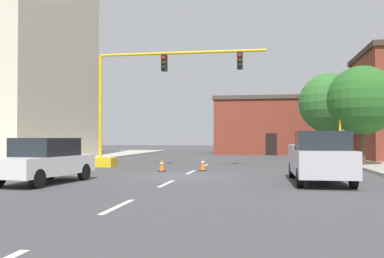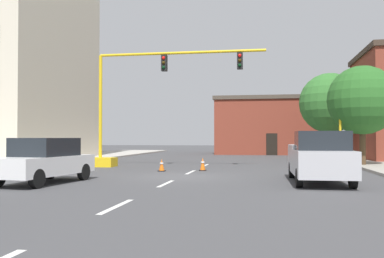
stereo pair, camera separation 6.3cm
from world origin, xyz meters
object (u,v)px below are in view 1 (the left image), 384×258
sedan_white_mid_left (45,160)px  traffic_cone_roadside_b (162,165)px  traffic_cone_roadside_a (203,164)px  tree_right_far (329,103)px  traffic_signal_gantry (124,128)px  pickup_truck_silver (319,158)px  tree_right_mid (362,100)px  traffic_light_pole_right (340,108)px

sedan_white_mid_left → traffic_cone_roadside_b: (3.04, 6.52, -0.57)m
sedan_white_mid_left → traffic_cone_roadside_a: (5.10, 7.30, -0.54)m
tree_right_far → traffic_cone_roadside_a: (-8.57, -14.37, -4.27)m
traffic_signal_gantry → sedan_white_mid_left: bearing=-90.1°
traffic_signal_gantry → traffic_cone_roadside_a: 5.86m
pickup_truck_silver → tree_right_mid: bearing=69.3°
traffic_light_pole_right → tree_right_far: (0.93, 10.64, 1.09)m
pickup_truck_silver → traffic_cone_roadside_a: bearing=134.8°
traffic_light_pole_right → pickup_truck_silver: bearing=-104.3°
sedan_white_mid_left → traffic_cone_roadside_a: bearing=55.1°
traffic_signal_gantry → traffic_light_pole_right: size_ratio=2.26×
traffic_light_pole_right → traffic_cone_roadside_a: (-7.64, -3.72, -3.18)m
tree_right_mid → tree_right_far: size_ratio=0.86×
tree_right_mid → pickup_truck_silver: bearing=-110.7°
pickup_truck_silver → sedan_white_mid_left: (-10.42, -1.95, -0.09)m
traffic_cone_roadside_b → traffic_signal_gantry: bearing=136.4°
traffic_signal_gantry → tree_right_far: size_ratio=1.52×
traffic_light_pole_right → sedan_white_mid_left: bearing=-139.1°
tree_right_mid → pickup_truck_silver: size_ratio=1.12×
tree_right_mid → tree_right_far: bearing=92.8°
traffic_signal_gantry → traffic_light_pole_right: traffic_signal_gantry is taller
traffic_cone_roadside_a → pickup_truck_silver: bearing=-45.2°
traffic_signal_gantry → pickup_truck_silver: (10.41, -7.47, -1.37)m
traffic_light_pole_right → pickup_truck_silver: traffic_light_pole_right is taller
tree_right_mid → traffic_cone_roadside_b: tree_right_mid is taller
traffic_signal_gantry → traffic_cone_roadside_b: (3.03, -2.89, -2.03)m
traffic_signal_gantry → tree_right_far: (13.66, 12.25, 2.27)m
tree_right_far → pickup_truck_silver: bearing=-99.3°
tree_right_far → traffic_cone_roadside_a: size_ratio=10.06×
traffic_signal_gantry → tree_right_far: bearing=41.9°
traffic_light_pole_right → traffic_cone_roadside_a: 9.07m
tree_right_mid → tree_right_far: 9.87m
tree_right_far → traffic_cone_roadside_b: (-10.62, -15.15, -4.30)m
pickup_truck_silver → traffic_light_pole_right: bearing=75.7°
pickup_truck_silver → traffic_cone_roadside_b: bearing=148.2°
tree_right_mid → sedan_white_mid_left: (-14.15, -11.83, -3.11)m
traffic_light_pole_right → sedan_white_mid_left: traffic_light_pole_right is taller
tree_right_far → traffic_cone_roadside_b: tree_right_far is taller
tree_right_far → traffic_signal_gantry: bearing=-138.1°
traffic_light_pole_right → traffic_cone_roadside_b: traffic_light_pole_right is taller
traffic_light_pole_right → tree_right_far: bearing=85.0°
traffic_light_pole_right → traffic_cone_roadside_b: bearing=-155.1°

